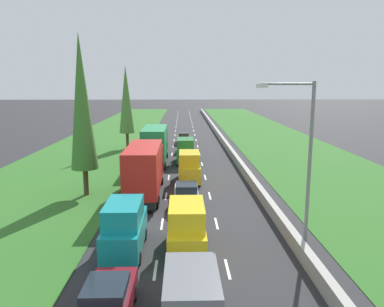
{
  "coord_description": "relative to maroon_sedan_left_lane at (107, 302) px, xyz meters",
  "views": [
    {
      "loc": [
        -0.41,
        -1.7,
        8.87
      ],
      "look_at": [
        0.7,
        41.52,
        0.74
      ],
      "focal_mm": 34.88,
      "sensor_mm": 36.0,
      "label": 1
    }
  ],
  "objects": [
    {
      "name": "grass_verge_left",
      "position": [
        -9.38,
        48.94,
        -0.79
      ],
      "size": [
        14.0,
        140.0,
        0.04
      ],
      "primitive_type": "cube",
      "color": "#2D6623",
      "rests_on": "ground"
    },
    {
      "name": "lane_markings",
      "position": [
        3.27,
        48.94,
        -0.81
      ],
      "size": [
        3.64,
        116.0,
        0.01
      ],
      "color": "white",
      "rests_on": "ground"
    },
    {
      "name": "grass_verge_right",
      "position": [
        17.62,
        48.94,
        -0.79
      ],
      "size": [
        14.0,
        140.0,
        0.04
      ],
      "primitive_type": "cube",
      "color": "#2D6623",
      "rests_on": "ground"
    },
    {
      "name": "street_light_mast",
      "position": [
        9.54,
        7.22,
        4.42
      ],
      "size": [
        3.2,
        0.28,
        9.0
      ],
      "color": "gray",
      "rests_on": "ground"
    },
    {
      "name": "green_box_truck_left_lane",
      "position": [
        -0.17,
        28.33,
        1.37
      ],
      "size": [
        2.46,
        9.4,
        4.18
      ],
      "color": "black",
      "rests_on": "ground"
    },
    {
      "name": "maroon_sedan_left_lane",
      "position": [
        0.0,
        0.0,
        0.0
      ],
      "size": [
        1.82,
        4.5,
        1.64
      ],
      "color": "maroon",
      "rests_on": "ground"
    },
    {
      "name": "grey_sedan_left_lane",
      "position": [
        -0.32,
        37.25,
        0.0
      ],
      "size": [
        1.82,
        4.5,
        1.64
      ],
      "color": "slate",
      "rests_on": "ground"
    },
    {
      "name": "yellow_sedan_centre_lane",
      "position": [
        3.04,
        42.6,
        0.0
      ],
      "size": [
        1.82,
        4.5,
        1.64
      ],
      "color": "yellow",
      "rests_on": "ground"
    },
    {
      "name": "yellow_hatchback_centre_lane",
      "position": [
        3.21,
        35.51,
        0.02
      ],
      "size": [
        1.74,
        3.9,
        1.72
      ],
      "color": "yellow",
      "rests_on": "ground"
    },
    {
      "name": "median_barrier",
      "position": [
        8.97,
        48.94,
        -0.39
      ],
      "size": [
        0.44,
        120.0,
        0.85
      ],
      "primitive_type": "cube",
      "color": "#9E9B93",
      "rests_on": "ground"
    },
    {
      "name": "yellow_van_centre_lane_fourth",
      "position": [
        3.46,
        20.29,
        0.59
      ],
      "size": [
        1.96,
        4.9,
        2.82
      ],
      "color": "yellow",
      "rests_on": "ground"
    },
    {
      "name": "ground_plane",
      "position": [
        3.27,
        48.94,
        -0.81
      ],
      "size": [
        300.0,
        300.0,
        0.0
      ],
      "primitive_type": "plane",
      "color": "#28282B",
      "rests_on": "ground"
    },
    {
      "name": "poplar_tree_second",
      "position": [
        -4.93,
        16.46,
        6.61
      ],
      "size": [
        2.12,
        2.12,
        12.74
      ],
      "color": "#4C3823",
      "rests_on": "ground"
    },
    {
      "name": "poplar_tree_third",
      "position": [
        -4.77,
        38.43,
        5.9
      ],
      "size": [
        2.08,
        2.08,
        11.32
      ],
      "color": "#4C3823",
      "rests_on": "ground"
    },
    {
      "name": "red_box_truck_left_lane",
      "position": [
        -0.12,
        16.1,
        1.37
      ],
      "size": [
        2.46,
        9.4,
        4.18
      ],
      "color": "black",
      "rests_on": "ground"
    },
    {
      "name": "silver_sedan_centre_lane",
      "position": [
        3.12,
        13.79,
        0.0
      ],
      "size": [
        1.82,
        4.5,
        1.64
      ],
      "color": "silver",
      "rests_on": "ground"
    },
    {
      "name": "yellow_van_centre_lane",
      "position": [
        3.05,
        5.69,
        0.59
      ],
      "size": [
        1.96,
        4.9,
        2.82
      ],
      "color": "yellow",
      "rests_on": "ground"
    },
    {
      "name": "teal_van_left_lane",
      "position": [
        -0.23,
        5.96,
        0.59
      ],
      "size": [
        1.96,
        4.9,
        2.82
      ],
      "color": "teal",
      "rests_on": "ground"
    },
    {
      "name": "green_van_centre_lane",
      "position": [
        3.16,
        28.58,
        0.59
      ],
      "size": [
        1.96,
        4.9,
        2.82
      ],
      "color": "#237A33",
      "rests_on": "ground"
    }
  ]
}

